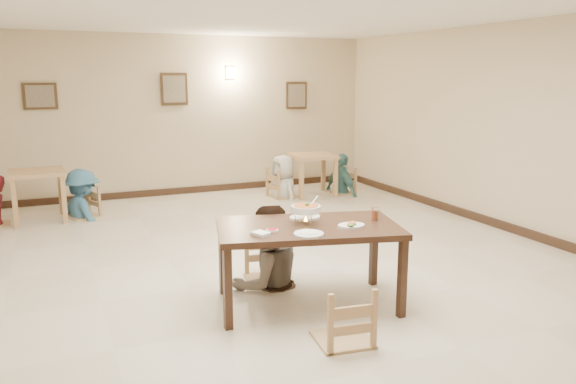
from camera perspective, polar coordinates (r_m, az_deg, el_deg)
name	(u,v)px	position (r m, az deg, el deg)	size (l,w,h in m)	color
floor	(266,277)	(6.42, -2.27, -8.66)	(10.00, 10.00, 0.00)	beige
wall_back	(169,116)	(10.86, -11.95, 7.55)	(10.00, 10.00, 0.00)	beige
wall_right	(541,131)	(8.36, 24.28, 5.64)	(10.00, 10.00, 0.00)	beige
baseboard_back	(173,191)	(11.02, -11.61, 0.06)	(8.00, 0.06, 0.12)	#321F14
baseboard_right	(530,234)	(8.59, 23.34, -3.95)	(0.06, 10.00, 0.12)	#321F14
picture_a	(40,96)	(10.58, -23.88, 8.89)	(0.55, 0.04, 0.45)	#3D2918
picture_b	(174,89)	(10.82, -11.49, 10.21)	(0.50, 0.04, 0.60)	#3D2918
picture_c	(297,95)	(11.60, 0.88, 9.78)	(0.45, 0.04, 0.55)	#3D2918
wall_sconce	(230,73)	(11.10, -5.88, 11.96)	(0.16, 0.05, 0.22)	#FFD88C
main_table	(308,233)	(5.46, 2.06, -4.22)	(1.93, 1.37, 0.82)	#3D2317
chair_far	(267,238)	(6.17, -2.13, -4.69)	(0.46, 0.46, 0.99)	tan
chair_near	(344,287)	(4.81, 5.67, -9.57)	(0.46, 0.46, 0.98)	tan
main_diner	(266,205)	(5.98, -2.21, -1.37)	(0.86, 0.67, 1.76)	gray
curry_warmer	(306,209)	(5.44, 1.83, -1.75)	(0.32, 0.29, 0.26)	silver
rice_plate_far	(305,217)	(5.68, 1.73, -2.57)	(0.32, 0.32, 0.07)	white
rice_plate_near	(309,234)	(5.10, 2.11, -4.26)	(0.27, 0.27, 0.06)	white
fried_plate	(351,225)	(5.40, 6.45, -3.35)	(0.27, 0.27, 0.06)	white
chili_dish	(272,230)	(5.21, -1.62, -3.91)	(0.12, 0.12, 0.02)	white
napkin_cutlery	(261,234)	(5.10, -2.78, -4.24)	(0.19, 0.25, 0.03)	white
drink_glass	(375,214)	(5.66, 8.81, -2.27)	(0.07, 0.07, 0.13)	white
bg_table_left	(37,179)	(9.52, -24.13, 1.17)	(0.84, 0.84, 0.80)	tan
bg_table_right	(313,162)	(10.66, 2.54, 3.11)	(0.88, 0.88, 0.79)	tan
bg_chair_lr	(81,189)	(9.58, -20.25, 0.32)	(0.44, 0.44, 0.94)	tan
bg_chair_rl	(283,170)	(10.51, -0.52, 2.28)	(0.49, 0.49, 1.04)	tan
bg_chair_rr	(342,170)	(10.89, 5.48, 2.27)	(0.44, 0.44, 0.93)	tan
bg_diner_b	(80,169)	(9.52, -20.39, 2.19)	(1.01, 0.58, 1.57)	teal
bg_diner_c	(283,155)	(10.47, -0.52, 3.78)	(0.78, 0.51, 1.59)	silver
bg_diner_d	(342,154)	(10.84, 5.51, 3.91)	(0.91, 0.38, 1.56)	teal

